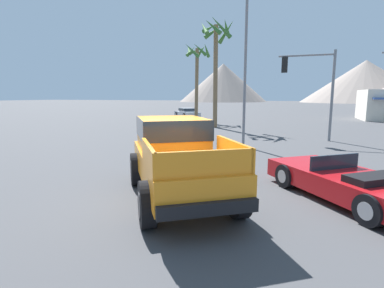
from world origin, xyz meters
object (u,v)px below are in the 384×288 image
object	(u,v)px
traffic_light_crosswalk	(310,79)
parked_car_silver	(187,113)
palm_tree_short	(197,64)
palm_tree_leaning	(216,48)
red_convertible_car	(349,183)
street_lamp_post	(246,46)
orange_pickup_truck	(176,152)

from	to	relation	value
traffic_light_crosswalk	parked_car_silver	bearing A→B (deg)	-48.82
traffic_light_crosswalk	palm_tree_short	xyz separation A→B (m)	(-10.63, 10.85, 2.25)
palm_tree_short	palm_tree_leaning	distance (m)	6.75
red_convertible_car	palm_tree_short	size ratio (longest dim) A/B	0.59
parked_car_silver	palm_tree_leaning	size ratio (longest dim) A/B	0.53
parked_car_silver	traffic_light_crosswalk	size ratio (longest dim) A/B	0.88
parked_car_silver	traffic_light_crosswalk	distance (m)	20.48
street_lamp_post	palm_tree_leaning	distance (m)	9.72
orange_pickup_truck	traffic_light_crosswalk	size ratio (longest dim) A/B	1.02
palm_tree_short	orange_pickup_truck	bearing A→B (deg)	-72.79
red_convertible_car	palm_tree_leaning	xyz separation A→B (m)	(-7.79, 16.07, 6.00)
street_lamp_post	palm_tree_short	xyz separation A→B (m)	(-7.43, 14.51, 0.78)
palm_tree_short	parked_car_silver	bearing A→B (deg)	121.67
street_lamp_post	palm_tree_leaning	bearing A→B (deg)	113.70
parked_car_silver	street_lamp_post	world-z (taller)	street_lamp_post
orange_pickup_truck	palm_tree_short	world-z (taller)	palm_tree_short
orange_pickup_truck	red_convertible_car	bearing A→B (deg)	-20.30
parked_car_silver	street_lamp_post	bearing A→B (deg)	-103.17
orange_pickup_truck	street_lamp_post	xyz separation A→B (m)	(0.37, 8.30, 3.94)
orange_pickup_truck	red_convertible_car	size ratio (longest dim) A/B	1.14
red_convertible_car	traffic_light_crosswalk	world-z (taller)	traffic_light_crosswalk
street_lamp_post	orange_pickup_truck	bearing A→B (deg)	-92.53
traffic_light_crosswalk	palm_tree_short	world-z (taller)	palm_tree_short
orange_pickup_truck	parked_car_silver	distance (m)	28.91
orange_pickup_truck	parked_car_silver	xyz separation A→B (m)	(-9.77, 27.20, -0.55)
orange_pickup_truck	palm_tree_leaning	bearing A→B (deg)	67.66
street_lamp_post	red_convertible_car	bearing A→B (deg)	-61.63
palm_tree_short	traffic_light_crosswalk	bearing A→B (deg)	-45.60
parked_car_silver	palm_tree_short	size ratio (longest dim) A/B	0.58
parked_car_silver	palm_tree_leaning	xyz separation A→B (m)	(6.27, -10.10, 5.84)
red_convertible_car	street_lamp_post	bearing A→B (deg)	80.14
orange_pickup_truck	red_convertible_car	xyz separation A→B (m)	(4.29, 1.04, -0.71)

